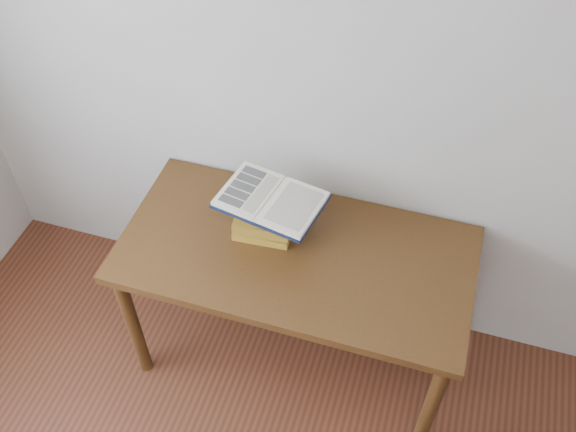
% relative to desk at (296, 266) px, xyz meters
% --- Properties ---
extents(desk, '(1.43, 0.72, 0.77)m').
position_rel_desk_xyz_m(desk, '(0.00, 0.00, 0.00)').
color(desk, '#492912').
rests_on(desk, ground).
extents(book_stack, '(0.28, 0.21, 0.18)m').
position_rel_desk_xyz_m(book_stack, '(-0.15, 0.07, 0.19)').
color(book_stack, olive).
rests_on(book_stack, desk).
extents(open_book, '(0.44, 0.34, 0.03)m').
position_rel_desk_xyz_m(open_book, '(-0.12, 0.07, 0.30)').
color(open_book, black).
rests_on(open_book, book_stack).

